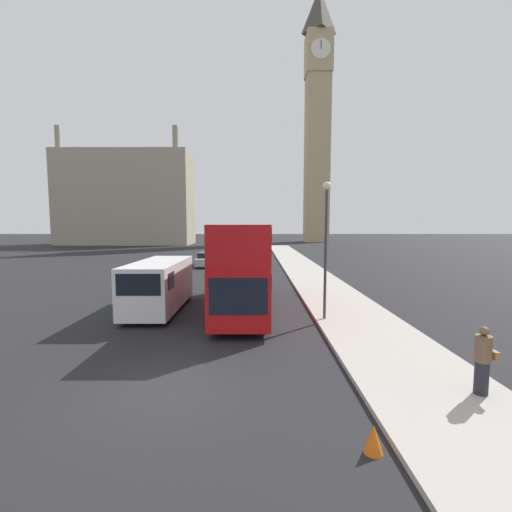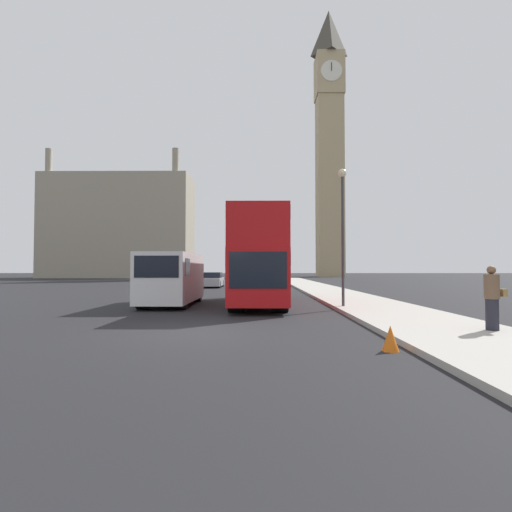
{
  "view_description": "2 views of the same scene",
  "coord_description": "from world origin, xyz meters",
  "px_view_note": "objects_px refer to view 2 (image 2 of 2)",
  "views": [
    {
      "loc": [
        2.37,
        -8.65,
        4.29
      ],
      "look_at": [
        2.45,
        9.34,
        2.64
      ],
      "focal_mm": 24.0,
      "sensor_mm": 36.0,
      "label": 1
    },
    {
      "loc": [
        1.8,
        -11.15,
        1.76
      ],
      "look_at": [
        1.52,
        16.9,
        2.66
      ],
      "focal_mm": 28.0,
      "sensor_mm": 36.0,
      "label": 2
    }
  ],
  "objects_px": {
    "pedestrian": "(492,298)",
    "parked_sedan": "(212,280)",
    "white_van": "(172,277)",
    "street_lamp": "(343,216)",
    "clock_tower": "(329,139)",
    "red_double_decker_bus": "(258,256)"
  },
  "relations": [
    {
      "from": "clock_tower",
      "to": "street_lamp",
      "type": "height_order",
      "value": "clock_tower"
    },
    {
      "from": "clock_tower",
      "to": "street_lamp",
      "type": "xyz_separation_m",
      "value": [
        -12.06,
        -71.64,
        -27.02
      ]
    },
    {
      "from": "white_van",
      "to": "street_lamp",
      "type": "distance_m",
      "value": 8.52
    },
    {
      "from": "clock_tower",
      "to": "parked_sedan",
      "type": "bearing_deg",
      "value": -111.56
    },
    {
      "from": "clock_tower",
      "to": "white_van",
      "type": "distance_m",
      "value": 78.41
    },
    {
      "from": "white_van",
      "to": "parked_sedan",
      "type": "xyz_separation_m",
      "value": [
        -0.28,
        18.68,
        -0.68
      ]
    },
    {
      "from": "red_double_decker_bus",
      "to": "street_lamp",
      "type": "relative_size",
      "value": 1.69
    },
    {
      "from": "pedestrian",
      "to": "street_lamp",
      "type": "xyz_separation_m",
      "value": [
        -2.49,
        6.8,
        3.06
      ]
    },
    {
      "from": "clock_tower",
      "to": "white_van",
      "type": "bearing_deg",
      "value": -105.93
    },
    {
      "from": "red_double_decker_bus",
      "to": "street_lamp",
      "type": "distance_m",
      "value": 4.66
    },
    {
      "from": "pedestrian",
      "to": "parked_sedan",
      "type": "distance_m",
      "value": 29.34
    },
    {
      "from": "street_lamp",
      "to": "parked_sedan",
      "type": "bearing_deg",
      "value": 111.57
    },
    {
      "from": "clock_tower",
      "to": "parked_sedan",
      "type": "relative_size",
      "value": 12.65
    },
    {
      "from": "clock_tower",
      "to": "red_double_decker_bus",
      "type": "relative_size",
      "value": 5.98
    },
    {
      "from": "white_van",
      "to": "parked_sedan",
      "type": "height_order",
      "value": "white_van"
    },
    {
      "from": "clock_tower",
      "to": "pedestrian",
      "type": "relative_size",
      "value": 35.86
    },
    {
      "from": "white_van",
      "to": "street_lamp",
      "type": "relative_size",
      "value": 1.02
    },
    {
      "from": "clock_tower",
      "to": "parked_sedan",
      "type": "distance_m",
      "value": 62.79
    },
    {
      "from": "red_double_decker_bus",
      "to": "white_van",
      "type": "relative_size",
      "value": 1.66
    },
    {
      "from": "pedestrian",
      "to": "parked_sedan",
      "type": "bearing_deg",
      "value": 111.22
    },
    {
      "from": "pedestrian",
      "to": "street_lamp",
      "type": "height_order",
      "value": "street_lamp"
    },
    {
      "from": "white_van",
      "to": "street_lamp",
      "type": "bearing_deg",
      "value": -13.43
    }
  ]
}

